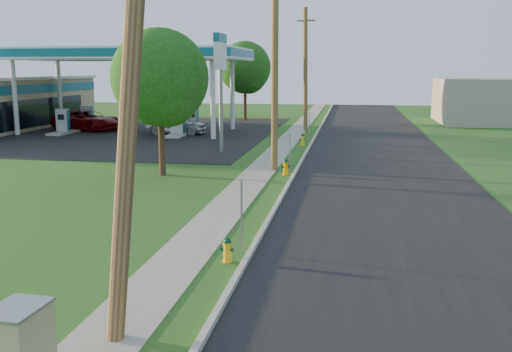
{
  "coord_description": "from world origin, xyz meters",
  "views": [
    {
      "loc": [
        3.02,
        -10.1,
        4.85
      ],
      "look_at": [
        0.0,
        8.0,
        1.4
      ],
      "focal_mm": 40.0,
      "sensor_mm": 36.0,
      "label": 1
    }
  ],
  "objects_px": {
    "tree_lot": "(246,70)",
    "hydrant_near": "(227,250)",
    "utility_pole_mid": "(275,67)",
    "price_pylon": "(220,59)",
    "utility_pole_far": "(306,70)",
    "fuel_pump_se": "(192,121)",
    "tree_verge": "(161,81)",
    "car_red": "(87,120)",
    "hydrant_mid": "(286,167)",
    "car_silver": "(176,124)",
    "fuel_pump_ne": "(178,126)",
    "fuel_pump_sw": "(87,120)",
    "hydrant_far": "(303,140)",
    "fuel_pump_nw": "(63,124)",
    "utility_pole_near": "(131,72)"
  },
  "relations": [
    {
      "from": "tree_verge",
      "to": "car_red",
      "type": "bearing_deg",
      "value": 124.76
    },
    {
      "from": "fuel_pump_sw",
      "to": "hydrant_mid",
      "type": "xyz_separation_m",
      "value": [
        18.59,
        -18.19,
        -0.34
      ]
    },
    {
      "from": "fuel_pump_sw",
      "to": "car_silver",
      "type": "relative_size",
      "value": 0.69
    },
    {
      "from": "fuel_pump_ne",
      "to": "tree_verge",
      "type": "height_order",
      "value": "tree_verge"
    },
    {
      "from": "utility_pole_mid",
      "to": "hydrant_far",
      "type": "distance_m",
      "value": 10.32
    },
    {
      "from": "tree_lot",
      "to": "hydrant_near",
      "type": "distance_m",
      "value": 40.94
    },
    {
      "from": "fuel_pump_nw",
      "to": "price_pylon",
      "type": "height_order",
      "value": "price_pylon"
    },
    {
      "from": "fuel_pump_nw",
      "to": "price_pylon",
      "type": "relative_size",
      "value": 0.47
    },
    {
      "from": "utility_pole_near",
      "to": "utility_pole_mid",
      "type": "bearing_deg",
      "value": 90.0
    },
    {
      "from": "fuel_pump_sw",
      "to": "utility_pole_near",
      "type": "bearing_deg",
      "value": -62.91
    },
    {
      "from": "utility_pole_near",
      "to": "price_pylon",
      "type": "xyz_separation_m",
      "value": [
        -3.9,
        23.5,
        0.63
      ]
    },
    {
      "from": "fuel_pump_se",
      "to": "price_pylon",
      "type": "xyz_separation_m",
      "value": [
        5.0,
        -11.5,
        4.71
      ]
    },
    {
      "from": "fuel_pump_sw",
      "to": "utility_pole_mid",
      "type": "bearing_deg",
      "value": -43.52
    },
    {
      "from": "utility_pole_mid",
      "to": "fuel_pump_ne",
      "type": "xyz_separation_m",
      "value": [
        -8.9,
        13.0,
        -4.23
      ]
    },
    {
      "from": "hydrant_mid",
      "to": "fuel_pump_sw",
      "type": "bearing_deg",
      "value": 135.63
    },
    {
      "from": "tree_verge",
      "to": "hydrant_mid",
      "type": "distance_m",
      "value": 6.86
    },
    {
      "from": "fuel_pump_ne",
      "to": "car_red",
      "type": "xyz_separation_m",
      "value": [
        -8.42,
        2.76,
        0.09
      ]
    },
    {
      "from": "utility_pole_near",
      "to": "fuel_pump_ne",
      "type": "bearing_deg",
      "value": 106.02
    },
    {
      "from": "car_silver",
      "to": "fuel_pump_sw",
      "type": "bearing_deg",
      "value": 73.83
    },
    {
      "from": "fuel_pump_sw",
      "to": "fuel_pump_nw",
      "type": "bearing_deg",
      "value": -90.0
    },
    {
      "from": "tree_lot",
      "to": "hydrant_far",
      "type": "bearing_deg",
      "value": -68.28
    },
    {
      "from": "utility_pole_mid",
      "to": "tree_lot",
      "type": "relative_size",
      "value": 1.31
    },
    {
      "from": "price_pylon",
      "to": "hydrant_mid",
      "type": "height_order",
      "value": "price_pylon"
    },
    {
      "from": "fuel_pump_ne",
      "to": "hydrant_mid",
      "type": "xyz_separation_m",
      "value": [
        9.59,
        -14.19,
        -0.34
      ]
    },
    {
      "from": "hydrant_mid",
      "to": "hydrant_near",
      "type": "bearing_deg",
      "value": -90.37
    },
    {
      "from": "fuel_pump_sw",
      "to": "car_red",
      "type": "xyz_separation_m",
      "value": [
        0.58,
        -1.24,
        0.09
      ]
    },
    {
      "from": "hydrant_near",
      "to": "car_silver",
      "type": "height_order",
      "value": "car_silver"
    },
    {
      "from": "fuel_pump_se",
      "to": "hydrant_far",
      "type": "relative_size",
      "value": 3.95
    },
    {
      "from": "utility_pole_mid",
      "to": "hydrant_far",
      "type": "xyz_separation_m",
      "value": [
        0.59,
        9.24,
        -4.56
      ]
    },
    {
      "from": "fuel_pump_se",
      "to": "fuel_pump_sw",
      "type": "bearing_deg",
      "value": 180.0
    },
    {
      "from": "utility_pole_mid",
      "to": "price_pylon",
      "type": "xyz_separation_m",
      "value": [
        -3.9,
        5.5,
        0.48
      ]
    },
    {
      "from": "utility_pole_near",
      "to": "utility_pole_mid",
      "type": "xyz_separation_m",
      "value": [
        -0.0,
        18.0,
        0.15
      ]
    },
    {
      "from": "fuel_pump_nw",
      "to": "car_silver",
      "type": "relative_size",
      "value": 0.69
    },
    {
      "from": "hydrant_near",
      "to": "utility_pole_far",
      "type": "bearing_deg",
      "value": 91.12
    },
    {
      "from": "fuel_pump_se",
      "to": "hydrant_far",
      "type": "xyz_separation_m",
      "value": [
        9.49,
        -7.76,
        -0.33
      ]
    },
    {
      "from": "utility_pole_near",
      "to": "price_pylon",
      "type": "distance_m",
      "value": 23.83
    },
    {
      "from": "fuel_pump_nw",
      "to": "hydrant_far",
      "type": "relative_size",
      "value": 3.95
    },
    {
      "from": "tree_lot",
      "to": "price_pylon",
      "type": "bearing_deg",
      "value": -83.46
    },
    {
      "from": "utility_pole_mid",
      "to": "fuel_pump_nw",
      "type": "relative_size",
      "value": 3.06
    },
    {
      "from": "utility_pole_far",
      "to": "fuel_pump_se",
      "type": "distance_m",
      "value": 9.84
    },
    {
      "from": "fuel_pump_nw",
      "to": "car_red",
      "type": "bearing_deg",
      "value": 78.22
    },
    {
      "from": "tree_verge",
      "to": "hydrant_near",
      "type": "xyz_separation_m",
      "value": [
        5.46,
        -11.31,
        -3.97
      ]
    },
    {
      "from": "tree_lot",
      "to": "car_red",
      "type": "distance_m",
      "value": 15.93
    },
    {
      "from": "fuel_pump_nw",
      "to": "hydrant_near",
      "type": "distance_m",
      "value": 32.35
    },
    {
      "from": "hydrant_near",
      "to": "car_red",
      "type": "distance_m",
      "value": 34.35
    },
    {
      "from": "fuel_pump_sw",
      "to": "car_silver",
      "type": "height_order",
      "value": "fuel_pump_sw"
    },
    {
      "from": "fuel_pump_se",
      "to": "price_pylon",
      "type": "height_order",
      "value": "price_pylon"
    },
    {
      "from": "fuel_pump_se",
      "to": "tree_verge",
      "type": "relative_size",
      "value": 0.48
    },
    {
      "from": "utility_pole_mid",
      "to": "fuel_pump_ne",
      "type": "bearing_deg",
      "value": 124.4
    },
    {
      "from": "utility_pole_far",
      "to": "fuel_pump_ne",
      "type": "relative_size",
      "value": 2.97
    }
  ]
}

